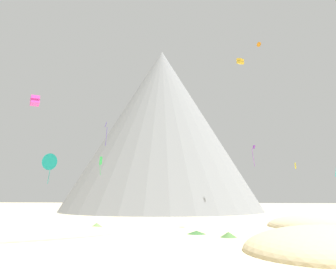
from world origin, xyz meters
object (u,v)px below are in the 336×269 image
kite_violet_mid (254,151)px  bush_near_right (228,235)px  kite_magenta_mid (35,101)px  bush_far_left (97,226)px  kite_orange_high (259,45)px  bush_far_right (58,234)px  kite_indigo_mid (106,128)px  bush_ridge_crest (196,232)px  kite_teal_low (50,162)px  rock_massif (156,137)px  kite_yellow_low (295,166)px  kite_green_low (101,162)px  kite_gold_mid (240,61)px

kite_violet_mid → bush_near_right: bearing=11.5°
bush_near_right → kite_magenta_mid: kite_magenta_mid is taller
bush_far_left → kite_orange_high: (28.52, 32.73, 40.08)m
bush_far_right → bush_far_left: bearing=86.2°
kite_indigo_mid → bush_near_right: bearing=61.0°
bush_far_right → kite_magenta_mid: 27.57m
bush_ridge_crest → kite_teal_low: 25.50m
kite_magenta_mid → rock_massif: bearing=44.7°
kite_orange_high → kite_yellow_low: size_ratio=0.84×
bush_far_left → kite_magenta_mid: size_ratio=1.09×
bush_far_left → kite_green_low: (-4.47, 15.43, 10.50)m
bush_far_left → bush_ridge_crest: size_ratio=0.95×
kite_magenta_mid → kite_yellow_low: bearing=1.5°
bush_near_right → kite_green_low: kite_green_low is taller
bush_ridge_crest → kite_yellow_low: 50.34m
kite_gold_mid → kite_green_low: kite_gold_mid is taller
bush_far_left → bush_ridge_crest: bearing=-22.0°
bush_near_right → kite_teal_low: 29.73m
kite_gold_mid → kite_teal_low: (-29.31, -1.44, -15.42)m
kite_violet_mid → kite_teal_low: bearing=-27.0°
kite_orange_high → kite_yellow_low: 30.36m
kite_green_low → kite_violet_mid: size_ratio=0.74×
kite_teal_low → kite_violet_mid: kite_violet_mid is taller
kite_orange_high → kite_yellow_low: kite_orange_high is taller
kite_indigo_mid → kite_magenta_mid: bearing=-1.8°
bush_far_right → kite_indigo_mid: size_ratio=0.38×
bush_far_right → kite_green_low: (-3.70, 26.91, 10.48)m
kite_gold_mid → bush_ridge_crest: bearing=7.6°
kite_magenta_mid → bush_near_right: bearing=-56.0°
bush_far_right → kite_violet_mid: 51.37m
bush_near_right → kite_magenta_mid: bearing=157.4°
rock_massif → kite_indigo_mid: rock_massif is taller
bush_far_right → kite_violet_mid: kite_violet_mid is taller
bush_near_right → kite_indigo_mid: (-23.25, 29.15, 18.20)m
bush_ridge_crest → kite_violet_mid: bearing=72.3°
kite_orange_high → bush_ridge_crest: bearing=112.5°
rock_massif → kite_gold_mid: 61.15m
kite_violet_mid → kite_yellow_low: kite_violet_mid is taller
kite_violet_mid → rock_massif: bearing=-115.4°
bush_far_left → bush_far_right: 11.51m
bush_far_right → kite_yellow_low: (37.26, 49.42, 11.23)m
bush_far_right → kite_magenta_mid: size_ratio=0.95×
kite_indigo_mid → kite_teal_low: bearing=13.3°
kite_yellow_low → kite_indigo_mid: bearing=-32.4°
bush_near_right → kite_gold_mid: bearing=75.4°
kite_teal_low → kite_gold_mid: bearing=-173.6°
bush_far_left → kite_magenta_mid: (-12.44, 3.78, 19.80)m
kite_violet_mid → kite_orange_high: bearing=158.3°
kite_yellow_low → bush_far_right: bearing=-2.6°
kite_gold_mid → kite_violet_mid: kite_gold_mid is taller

